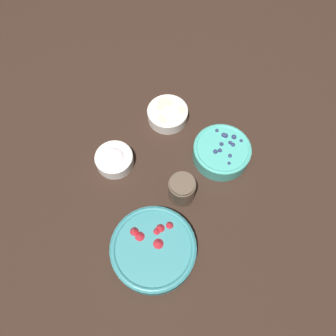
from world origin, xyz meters
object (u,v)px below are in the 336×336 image
at_px(bowl_strawberries, 153,249).
at_px(bowl_blueberries, 222,151).
at_px(bowl_cream, 114,159).
at_px(bowl_bananas, 168,113).
at_px(jar_chocolate, 182,190).

relative_size(bowl_strawberries, bowl_blueberries, 1.30).
bearing_deg(bowl_cream, bowl_bananas, 104.82).
height_order(bowl_bananas, bowl_cream, bowl_cream).
bearing_deg(jar_chocolate, bowl_bananas, 156.93).
bearing_deg(bowl_blueberries, bowl_cream, -117.24).
xyz_separation_m(bowl_blueberries, bowl_bananas, (-0.22, -0.07, -0.01)).
height_order(bowl_blueberries, bowl_cream, bowl_blueberries).
height_order(bowl_strawberries, bowl_cream, bowl_strawberries).
bearing_deg(bowl_blueberries, bowl_strawberries, -65.80).
bearing_deg(bowl_strawberries, bowl_blueberries, 114.20).
distance_m(bowl_blueberries, bowl_bananas, 0.23).
distance_m(bowl_bananas, bowl_cream, 0.24).
relative_size(bowl_bananas, jar_chocolate, 1.45).
bearing_deg(bowl_blueberries, jar_chocolate, -75.02).
distance_m(bowl_strawberries, bowl_cream, 0.31).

